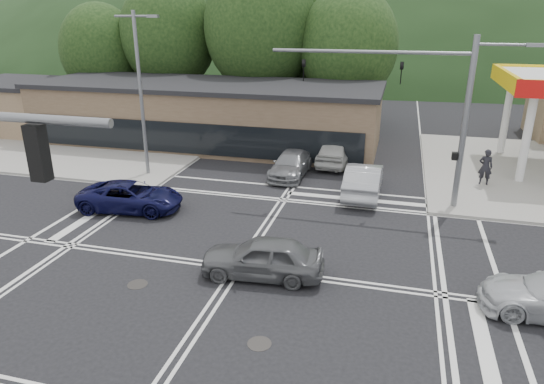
% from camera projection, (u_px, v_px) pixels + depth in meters
% --- Properties ---
extents(ground, '(120.00, 120.00, 0.00)m').
position_uv_depth(ground, '(238.00, 268.00, 17.93)').
color(ground, black).
rests_on(ground, ground).
extents(sidewalk_nw, '(16.00, 16.00, 0.15)m').
position_uv_depth(sidewalk_nw, '(108.00, 142.00, 35.09)').
color(sidewalk_nw, gray).
rests_on(sidewalk_nw, ground).
extents(commercial_row, '(24.00, 8.00, 4.00)m').
position_uv_depth(commercial_row, '(207.00, 115.00, 34.56)').
color(commercial_row, brown).
rests_on(commercial_row, ground).
extents(commercial_nw, '(8.00, 7.00, 3.60)m').
position_uv_depth(commercial_nw, '(19.00, 107.00, 38.46)').
color(commercial_nw, '#846B4F').
rests_on(commercial_nw, ground).
extents(hill_north, '(252.00, 126.00, 140.00)m').
position_uv_depth(hill_north, '(378.00, 58.00, 99.48)').
color(hill_north, '#1A3015').
rests_on(hill_north, ground).
extents(tree_n_a, '(8.00, 8.00, 11.75)m').
position_uv_depth(tree_n_a, '(169.00, 34.00, 40.55)').
color(tree_n_a, '#382619').
rests_on(tree_n_a, ground).
extents(tree_n_b, '(9.00, 9.00, 12.98)m').
position_uv_depth(tree_n_b, '(260.00, 27.00, 38.40)').
color(tree_n_b, '#382619').
rests_on(tree_n_b, ground).
extents(tree_n_c, '(7.60, 7.60, 10.87)m').
position_uv_depth(tree_n_c, '(348.00, 46.00, 37.18)').
color(tree_n_c, '#382619').
rests_on(tree_n_c, ground).
extents(tree_n_d, '(6.80, 6.80, 9.76)m').
position_uv_depth(tree_n_d, '(101.00, 50.00, 41.54)').
color(tree_n_d, '#382619').
rests_on(tree_n_d, ground).
extents(tree_n_e, '(8.40, 8.40, 11.98)m').
position_uv_depth(tree_n_e, '(318.00, 34.00, 41.29)').
color(tree_n_e, '#382619').
rests_on(tree_n_e, ground).
extents(streetlight_nw, '(2.50, 0.25, 9.00)m').
position_uv_depth(streetlight_nw, '(141.00, 87.00, 26.35)').
color(streetlight_nw, slate).
rests_on(streetlight_nw, ground).
extents(signal_mast_ne, '(11.65, 0.30, 8.00)m').
position_uv_depth(signal_mast_ne, '(438.00, 102.00, 21.92)').
color(signal_mast_ne, slate).
rests_on(signal_mast_ne, ground).
extents(car_blue_west, '(5.12, 2.80, 1.36)m').
position_uv_depth(car_blue_west, '(131.00, 196.00, 22.99)').
color(car_blue_west, '#0B0C34').
rests_on(car_blue_west, ground).
extents(car_grey_center, '(4.49, 2.12, 1.48)m').
position_uv_depth(car_grey_center, '(263.00, 257.00, 17.15)').
color(car_grey_center, '#555759').
rests_on(car_grey_center, ground).
extents(car_queue_a, '(1.77, 5.01, 1.65)m').
position_uv_depth(car_queue_a, '(364.00, 179.00, 24.88)').
color(car_queue_a, '#A5A8AC').
rests_on(car_queue_a, ground).
extents(car_queue_b, '(2.11, 4.89, 1.64)m').
position_uv_depth(car_queue_b, '(336.00, 151.00, 29.93)').
color(car_queue_b, beige).
rests_on(car_queue_b, ground).
extents(car_northbound, '(1.96, 4.66, 1.34)m').
position_uv_depth(car_northbound, '(291.00, 164.00, 27.88)').
color(car_northbound, slate).
rests_on(car_northbound, ground).
extents(pedestrian, '(0.74, 0.52, 1.95)m').
position_uv_depth(pedestrian, '(486.00, 167.00, 25.89)').
color(pedestrian, black).
rests_on(pedestrian, sidewalk_ne).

